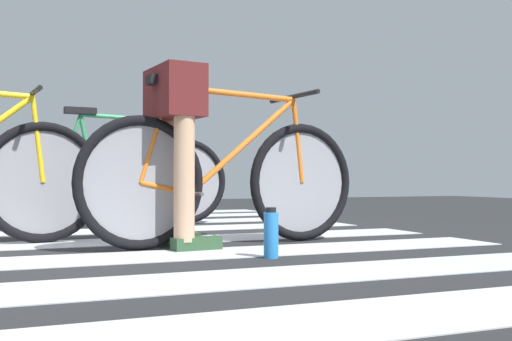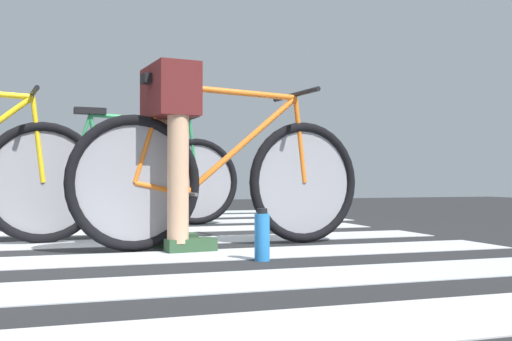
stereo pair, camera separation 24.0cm
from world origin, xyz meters
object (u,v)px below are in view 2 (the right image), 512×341
at_px(bicycle_3_of_3, 134,178).
at_px(water_bottle, 262,236).
at_px(cyclist_1_of_3, 171,131).
at_px(bicycle_1_of_3, 224,178).

xyz_separation_m(bicycle_3_of_3, water_bottle, (0.32, -2.23, -0.27)).
distance_m(bicycle_3_of_3, water_bottle, 2.27).
relative_size(cyclist_1_of_3, water_bottle, 4.06).
relative_size(bicycle_1_of_3, water_bottle, 7.13).
height_order(cyclist_1_of_3, water_bottle, cyclist_1_of_3).
xyz_separation_m(bicycle_1_of_3, cyclist_1_of_3, (-0.31, -0.04, 0.25)).
bearing_deg(cyclist_1_of_3, bicycle_1_of_3, -0.00).
relative_size(cyclist_1_of_3, bicycle_3_of_3, 0.57).
bearing_deg(bicycle_1_of_3, cyclist_1_of_3, 180.00).
distance_m(bicycle_1_of_3, cyclist_1_of_3, 0.40).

